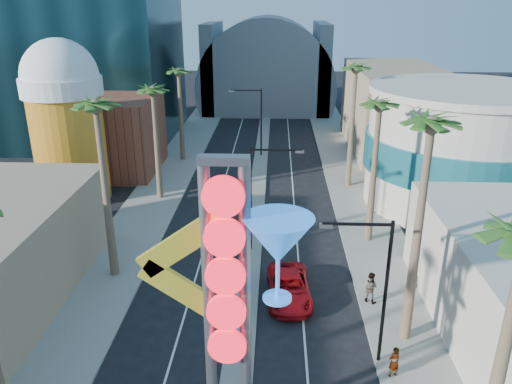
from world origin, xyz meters
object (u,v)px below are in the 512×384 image
neon_sign (248,291)px  pedestrian_a (394,362)px  red_pickup (289,287)px  pedestrian_b (370,287)px

neon_sign → pedestrian_a: 10.10m
red_pickup → pedestrian_b: pedestrian_b is taller
neon_sign → red_pickup: bearing=80.0°
pedestrian_a → pedestrian_b: 6.54m
pedestrian_a → red_pickup: bearing=-75.2°
neon_sign → red_pickup: 12.72m
pedestrian_a → pedestrian_b: (-0.06, 6.54, 0.14)m
neon_sign → red_pickup: (1.90, 10.75, -6.52)m
red_pickup → pedestrian_a: 8.48m
neon_sign → pedestrian_a: (6.86, 3.89, -6.31)m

